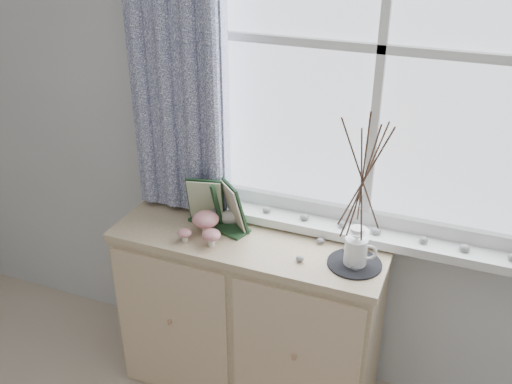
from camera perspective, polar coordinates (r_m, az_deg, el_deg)
sideboard at (r=2.72m, az=-0.64°, el=-12.14°), size 1.20×0.45×0.85m
botanical_book at (r=2.47m, az=-4.08°, el=-1.46°), size 0.35×0.21×0.23m
toadstool_cluster at (r=2.44m, az=-5.17°, el=-3.29°), size 0.19×0.17×0.11m
wooden_eggs at (r=2.60m, az=-5.22°, el=-2.10°), size 0.14×0.18×0.08m
songbird_figurine at (r=2.55m, az=-2.62°, el=-2.46°), size 0.15×0.11×0.07m
crocheted_doily at (r=2.32m, az=9.82°, el=-7.07°), size 0.22×0.22×0.01m
twig_pitcher at (r=2.13m, az=10.65°, el=1.65°), size 0.31×0.31×0.69m
sideboard_pebbles at (r=2.38m, az=6.74°, el=-5.69°), size 0.33×0.23×0.02m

